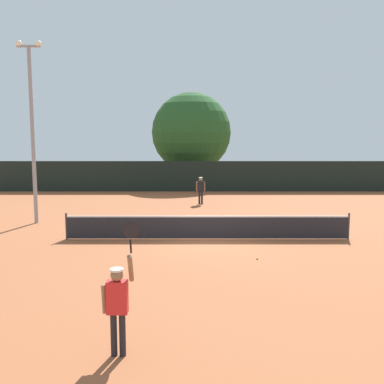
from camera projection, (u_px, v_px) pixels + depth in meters
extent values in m
plane|color=#9E5633|center=(207.00, 239.00, 17.11)|extent=(120.00, 120.00, 0.00)
cube|color=#232328|center=(207.00, 228.00, 17.05)|extent=(11.42, 0.03, 0.91)
cube|color=white|center=(207.00, 216.00, 17.00)|extent=(11.42, 0.04, 0.06)
cylinder|color=#333338|center=(66.00, 226.00, 17.04)|extent=(0.08, 0.08, 1.07)
cylinder|color=#333338|center=(348.00, 226.00, 17.05)|extent=(0.08, 0.08, 1.07)
cube|color=black|center=(199.00, 176.00, 33.09)|extent=(32.34, 0.12, 2.38)
cube|color=red|center=(117.00, 297.00, 7.69)|extent=(0.38, 0.22, 0.61)
sphere|color=#8C6647|center=(116.00, 275.00, 7.64)|extent=(0.23, 0.23, 0.23)
cylinder|color=white|center=(116.00, 270.00, 7.63)|extent=(0.24, 0.24, 0.04)
cylinder|color=black|center=(113.00, 334.00, 7.78)|extent=(0.12, 0.12, 0.83)
cylinder|color=black|center=(122.00, 334.00, 7.78)|extent=(0.12, 0.12, 0.83)
cylinder|color=#8C6647|center=(104.00, 299.00, 7.70)|extent=(0.09, 0.17, 0.58)
cylinder|color=#8C6647|center=(130.00, 268.00, 7.72)|extent=(0.09, 0.32, 0.56)
cylinder|color=black|center=(130.00, 246.00, 7.73)|extent=(0.04, 0.11, 0.28)
ellipsoid|color=black|center=(130.00, 230.00, 7.75)|extent=(0.30, 0.13, 0.36)
cube|color=black|center=(200.00, 186.00, 26.38)|extent=(0.38, 0.22, 0.62)
sphere|color=#8C6647|center=(200.00, 179.00, 26.33)|extent=(0.24, 0.24, 0.24)
cylinder|color=white|center=(200.00, 178.00, 26.31)|extent=(0.25, 0.25, 0.04)
cylinder|color=black|center=(199.00, 198.00, 26.46)|extent=(0.12, 0.12, 0.84)
cylinder|color=black|center=(201.00, 198.00, 26.46)|extent=(0.12, 0.12, 0.84)
cylinder|color=#8C6647|center=(196.00, 187.00, 26.38)|extent=(0.09, 0.18, 0.59)
cylinder|color=#8C6647|center=(204.00, 187.00, 26.38)|extent=(0.09, 0.16, 0.59)
sphere|color=#CCE033|center=(257.00, 258.00, 14.16)|extent=(0.07, 0.07, 0.07)
cylinder|color=gray|center=(32.00, 137.00, 19.98)|extent=(0.18, 0.18, 8.26)
cube|color=gray|center=(28.00, 46.00, 19.47)|extent=(1.10, 0.10, 0.10)
sphere|color=#F2EDCC|center=(18.00, 43.00, 19.46)|extent=(0.28, 0.28, 0.28)
sphere|color=#F2EDCC|center=(38.00, 43.00, 19.46)|extent=(0.28, 0.28, 0.28)
cylinder|color=brown|center=(191.00, 174.00, 37.92)|extent=(0.56, 0.56, 2.06)
sphere|color=#235123|center=(191.00, 132.00, 37.47)|extent=(7.03, 7.03, 7.03)
cube|color=navy|center=(168.00, 176.00, 40.62)|extent=(2.48, 4.43, 0.90)
cube|color=#2D333D|center=(168.00, 168.00, 40.23)|extent=(2.00, 2.42, 0.64)
cylinder|color=black|center=(160.00, 178.00, 42.04)|extent=(0.22, 0.60, 0.60)
cylinder|color=black|center=(178.00, 178.00, 42.04)|extent=(0.22, 0.60, 0.60)
cylinder|color=black|center=(158.00, 180.00, 39.26)|extent=(0.22, 0.60, 0.60)
cylinder|color=black|center=(177.00, 180.00, 39.26)|extent=(0.22, 0.60, 0.60)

